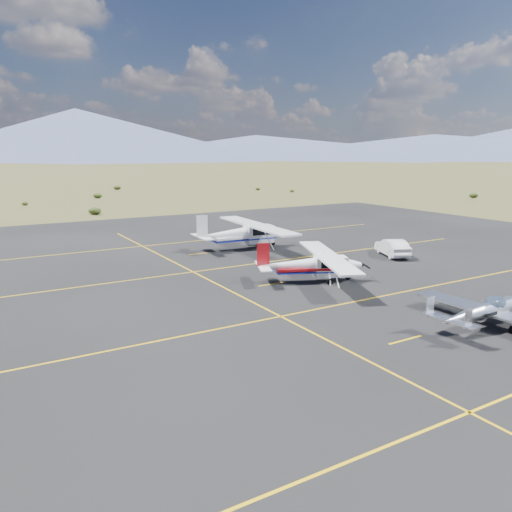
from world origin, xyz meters
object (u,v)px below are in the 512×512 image
object	(u,v)px
aircraft_cessna	(312,264)
aircraft_plain	(244,233)
aircraft_low_wing	(486,311)
sedan	(392,247)

from	to	relation	value
aircraft_cessna	aircraft_plain	distance (m)	11.90
aircraft_plain	aircraft_cessna	bearing A→B (deg)	-94.12
aircraft_low_wing	aircraft_plain	bearing A→B (deg)	89.11
aircraft_low_wing	aircraft_plain	xyz separation A→B (m)	(-0.30, 22.83, 0.53)
aircraft_cessna	sedan	size ratio (longest dim) A/B	2.39
aircraft_cessna	sedan	world-z (taller)	aircraft_cessna
aircraft_cessna	aircraft_plain	world-z (taller)	aircraft_plain
aircraft_plain	sedan	size ratio (longest dim) A/B	2.94
aircraft_cessna	aircraft_low_wing	bearing A→B (deg)	-56.96
aircraft_plain	aircraft_low_wing	bearing A→B (deg)	-85.52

